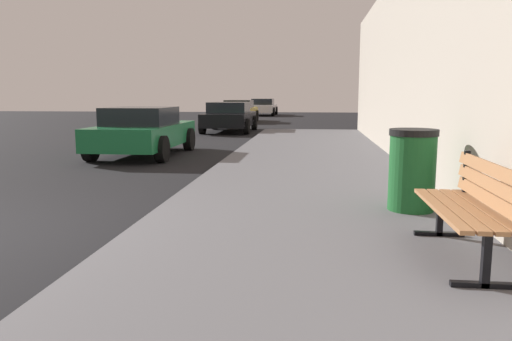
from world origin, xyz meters
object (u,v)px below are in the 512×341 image
bench (472,202)px  car_black (230,117)px  trash_bin (412,170)px  car_white (263,107)px  car_green (143,131)px  car_yellow (239,111)px

bench → car_black: size_ratio=0.39×
trash_bin → car_white: bearing=99.0°
trash_bin → bench: bearing=-85.2°
bench → car_green: 9.96m
bench → car_white: size_ratio=0.36×
bench → car_black: bearing=106.8°
bench → car_white: 33.95m
car_yellow → car_white: size_ratio=0.91×
trash_bin → car_yellow: bearing=103.7°
car_yellow → car_black: bearing=-84.7°
car_green → car_white: (0.64, 25.46, 0.00)m
bench → car_black: (-4.93, 16.59, -0.02)m
trash_bin → car_green: (-5.65, 6.23, -0.02)m
car_green → car_black: size_ratio=0.97×
car_yellow → car_white: 9.09m
trash_bin → car_green: bearing=132.2°
car_black → car_white: 16.96m
bench → trash_bin: size_ratio=1.61×
car_black → car_green: bearing=-95.9°
trash_bin → car_white: (-5.01, 31.69, -0.02)m
bench → car_black: car_black is taller
car_green → car_black: bearing=84.1°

